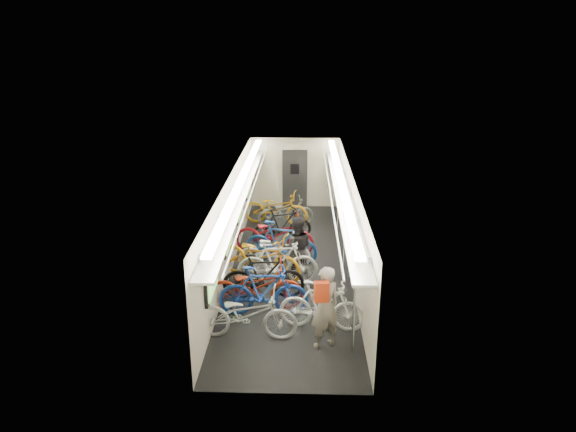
# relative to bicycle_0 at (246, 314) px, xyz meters

# --- Properties ---
(train_car_shell) EXTENTS (10.00, 10.00, 10.00)m
(train_car_shell) POSITION_rel_bicycle_0_xyz_m (0.41, 4.06, 1.13)
(train_car_shell) COLOR black
(train_car_shell) RESTS_ON ground
(bicycle_0) EXTENTS (2.02, 0.79, 1.05)m
(bicycle_0) POSITION_rel_bicycle_0_xyz_m (0.00, 0.00, 0.00)
(bicycle_0) COLOR #AFAEB3
(bicycle_0) RESTS_ON ground
(bicycle_1) EXTENTS (1.91, 0.60, 1.14)m
(bicycle_1) POSITION_rel_bicycle_0_xyz_m (0.26, 0.87, 0.05)
(bicycle_1) COLOR navy
(bicycle_1) RESTS_ON ground
(bicycle_2) EXTENTS (2.11, 0.84, 1.09)m
(bicycle_2) POSITION_rel_bicycle_0_xyz_m (0.07, 1.13, 0.02)
(bicycle_2) COLOR maroon
(bicycle_2) RESTS_ON ground
(bicycle_3) EXTENTS (1.87, 0.63, 1.11)m
(bicycle_3) POSITION_rel_bicycle_0_xyz_m (0.21, 1.60, 0.03)
(bicycle_3) COLOR black
(bicycle_3) RESTS_ON ground
(bicycle_4) EXTENTS (2.33, 1.60, 1.16)m
(bicycle_4) POSITION_rel_bicycle_0_xyz_m (0.04, 2.64, 0.06)
(bicycle_4) COLOR orange
(bicycle_4) RESTS_ON ground
(bicycle_5) EXTENTS (1.97, 0.73, 1.16)m
(bicycle_5) POSITION_rel_bicycle_0_xyz_m (0.49, 2.29, 0.06)
(bicycle_5) COLOR silver
(bicycle_5) RESTS_ON ground
(bicycle_6) EXTENTS (1.88, 0.79, 0.96)m
(bicycle_6) POSITION_rel_bicycle_0_xyz_m (0.37, 3.17, -0.04)
(bicycle_6) COLOR silver
(bicycle_6) RESTS_ON ground
(bicycle_7) EXTENTS (2.00, 0.95, 1.16)m
(bicycle_7) POSITION_rel_bicycle_0_xyz_m (0.51, 3.52, 0.06)
(bicycle_7) COLOR navy
(bicycle_7) RESTS_ON ground
(bicycle_8) EXTENTS (2.23, 1.01, 1.13)m
(bicycle_8) POSITION_rel_bicycle_0_xyz_m (0.31, 4.13, 0.04)
(bicycle_8) COLOR maroon
(bicycle_8) RESTS_ON ground
(bicycle_9) EXTENTS (1.83, 1.13, 1.06)m
(bicycle_9) POSITION_rel_bicycle_0_xyz_m (0.49, 4.91, 0.01)
(bicycle_9) COLOR black
(bicycle_9) RESTS_ON ground
(bicycle_10) EXTENTS (2.16, 1.14, 1.08)m
(bicycle_10) POSITION_rel_bicycle_0_xyz_m (0.23, 6.47, 0.02)
(bicycle_10) COLOR #C58212
(bicycle_10) RESTS_ON ground
(bicycle_11) EXTENTS (1.80, 0.75, 1.05)m
(bicycle_11) POSITION_rel_bicycle_0_xyz_m (1.48, 0.37, 0.00)
(bicycle_11) COLOR white
(bicycle_11) RESTS_ON ground
(bicycle_12) EXTENTS (1.83, 0.96, 0.91)m
(bicycle_12) POSITION_rel_bicycle_0_xyz_m (0.54, 6.35, -0.07)
(bicycle_12) COLOR slate
(bicycle_12) RESTS_ON ground
(passenger_near) EXTENTS (0.72, 0.64, 1.66)m
(passenger_near) POSITION_rel_bicycle_0_xyz_m (1.50, -0.24, 0.31)
(passenger_near) COLOR gray
(passenger_near) RESTS_ON ground
(passenger_mid) EXTENTS (0.79, 0.62, 1.62)m
(passenger_mid) POSITION_rel_bicycle_0_xyz_m (0.93, 2.63, 0.29)
(passenger_mid) COLOR black
(passenger_mid) RESTS_ON ground
(backpack) EXTENTS (0.28, 0.18, 0.38)m
(backpack) POSITION_rel_bicycle_0_xyz_m (1.43, -0.47, 0.76)
(backpack) COLOR #B73012
(backpack) RESTS_ON passenger_near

